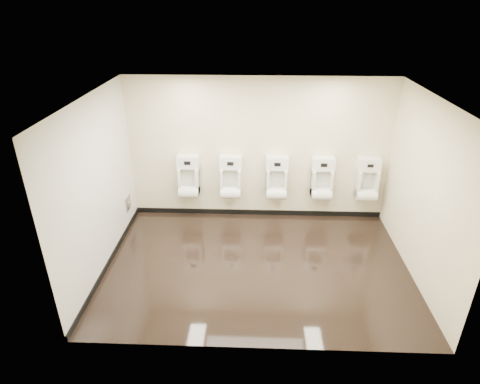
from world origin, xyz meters
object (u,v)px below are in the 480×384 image
object	(u,v)px
urinal_1	(231,180)
urinal_4	(367,183)
access_panel	(128,203)
urinal_0	(189,180)
urinal_3	(322,182)
urinal_2	(277,181)

from	to	relation	value
urinal_1	urinal_4	world-z (taller)	same
access_panel	urinal_1	size ratio (longest dim) A/B	0.30
access_panel	urinal_0	size ratio (longest dim) A/B	0.30
urinal_4	urinal_3	bearing A→B (deg)	180.00
urinal_3	access_panel	bearing A→B (deg)	-173.81
urinal_0	urinal_2	distance (m)	1.71
urinal_0	urinal_1	distance (m)	0.82
urinal_1	urinal_4	distance (m)	2.63
access_panel	urinal_4	bearing A→B (deg)	5.03
access_panel	urinal_3	distance (m)	3.75
urinal_4	access_panel	bearing A→B (deg)	-174.97
urinal_0	urinal_4	size ratio (longest dim) A/B	1.00
urinal_0	access_panel	bearing A→B (deg)	-160.33
urinal_0	urinal_4	xyz separation A→B (m)	(3.46, 0.00, 0.00)
access_panel	urinal_4	world-z (taller)	urinal_4
urinal_2	access_panel	bearing A→B (deg)	-171.93
urinal_3	urinal_4	bearing A→B (deg)	0.00
urinal_0	urinal_2	xyz separation A→B (m)	(1.71, 0.00, 0.00)
urinal_0	urinal_1	size ratio (longest dim) A/B	1.00
access_panel	urinal_1	world-z (taller)	urinal_1
urinal_1	urinal_2	distance (m)	0.89
urinal_1	urinal_2	bearing A→B (deg)	0.00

